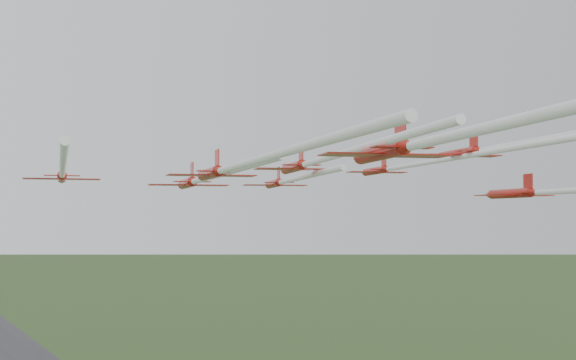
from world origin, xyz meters
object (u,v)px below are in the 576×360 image
jet_row2_left (201,179)px  jet_row3_mid (316,161)px  jet_row3_left (62,172)px  jet_row3_right (571,191)px  jet_row4_left (235,166)px  jet_trail_solo (446,137)px  jet_row4_right (548,138)px  jet_row2_right (412,165)px  jet_lead (285,181)px

jet_row2_left → jet_row3_mid: jet_row3_mid is taller
jet_row2_left → jet_row3_left: (-16.24, -4.96, 0.08)m
jet_row2_left → jet_row3_right: jet_row2_left is taller
jet_row4_left → jet_trail_solo: jet_trail_solo is taller
jet_row3_right → jet_row4_left: size_ratio=1.11×
jet_row3_right → jet_row4_right: jet_row4_right is taller
jet_row3_mid → jet_row3_right: size_ratio=0.89×
jet_row3_mid → jet_row2_right: bearing=38.7°
jet_trail_solo → jet_lead: bearing=87.7°
jet_row4_right → jet_row3_right: bearing=50.5°
jet_row4_left → jet_row3_right: bearing=13.1°
jet_lead → jet_row2_left: 19.31m
jet_lead → jet_row3_right: size_ratio=0.84×
jet_row3_left → jet_row3_right: bearing=-8.5°
jet_row3_left → jet_row4_right: bearing=-31.3°
jet_row2_left → jet_row3_right: 39.75m
jet_lead → jet_row3_left: (-32.82, -14.85, -0.48)m
jet_row3_mid → jet_trail_solo: jet_row3_mid is taller
jet_row2_right → jet_row4_left: 32.76m
jet_row2_left → jet_row3_right: (31.94, -23.62, -1.40)m
jet_row4_right → jet_row3_mid: bearing=133.5°
jet_row2_left → jet_row3_mid: (5.17, -15.80, 1.24)m
jet_row4_left → jet_row4_right: 25.13m
jet_row3_mid → jet_row4_left: size_ratio=1.00×
jet_row2_right → jet_row4_right: (-7.48, -25.66, 0.35)m
jet_row2_left → jet_row4_left: size_ratio=1.12×
jet_row4_left → jet_trail_solo: (5.36, -18.08, 0.91)m
jet_row4_left → jet_row4_right: bearing=-14.4°
jet_trail_solo → jet_row4_right: bearing=38.3°
jet_row3_left → jet_row3_right: 51.69m
jet_row2_left → jet_row4_right: jet_row4_right is taller
jet_row3_left → jet_row3_mid: bearing=-14.2°
jet_row4_left → jet_row2_right: bearing=38.8°
jet_row3_right → jet_row4_left: bearing=-163.7°
jet_row4_left → jet_row3_mid: bearing=44.7°
jet_trail_solo → jet_row2_right: bearing=70.4°
jet_row2_left → jet_row2_right: (22.36, -9.38, 1.82)m
jet_row3_left → jet_row3_mid: (21.41, -10.84, 1.16)m
jet_row3_left → jet_lead: bearing=37.0°
jet_row2_right → jet_row4_left: bearing=-137.7°
jet_row3_right → jet_trail_solo: size_ratio=1.00×
jet_row2_right → jet_row3_left: jet_row2_right is taller
jet_row2_left → jet_row3_mid: size_ratio=1.13×
jet_row3_right → jet_trail_solo: jet_trail_solo is taller
jet_row2_right → jet_row3_left: bearing=-169.4°
jet_lead → jet_row3_left: size_ratio=0.94×
jet_lead → jet_row3_right: jet_lead is taller
jet_row3_mid → jet_row4_right: jet_row4_right is taller
jet_row3_left → jet_row4_left: 20.44m
jet_row2_right → jet_trail_solo: size_ratio=0.95×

